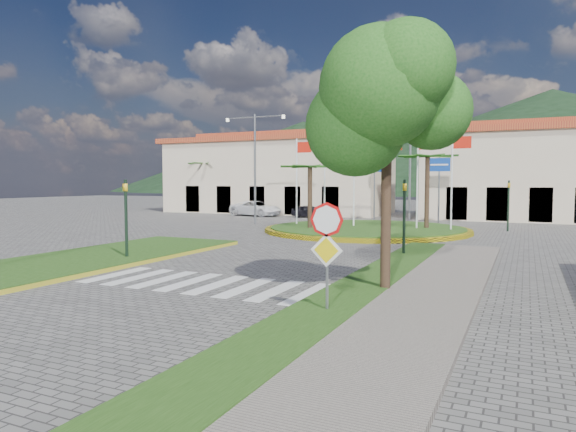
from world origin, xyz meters
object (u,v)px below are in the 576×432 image
at_px(deciduous_tree, 387,106).
at_px(stop_sign, 327,240).
at_px(white_van, 256,208).
at_px(car_dark_b, 485,213).
at_px(roundabout_island, 366,229).
at_px(car_dark_a, 310,211).

bearing_deg(deciduous_tree, stop_sign, -101.18).
height_order(deciduous_tree, white_van, deciduous_tree).
bearing_deg(deciduous_tree, car_dark_b, 89.05).
xyz_separation_m(stop_sign, white_van, (-18.21, 30.06, -1.11)).
xyz_separation_m(roundabout_island, deciduous_tree, (5.50, -17.00, 5.00)).
relative_size(car_dark_a, car_dark_b, 0.94).
bearing_deg(roundabout_island, white_van, 143.03).
bearing_deg(white_van, roundabout_island, -117.83).
bearing_deg(white_van, deciduous_tree, -136.02).
distance_m(stop_sign, white_van, 35.16).
height_order(stop_sign, deciduous_tree, deciduous_tree).
distance_m(roundabout_island, stop_sign, 20.69).
bearing_deg(stop_sign, car_dark_a, 113.25).
relative_size(roundabout_island, car_dark_b, 3.68).
distance_m(roundabout_island, car_dark_b, 14.58).
height_order(stop_sign, white_van, stop_sign).
relative_size(deciduous_tree, car_dark_b, 1.97).
relative_size(white_van, car_dark_b, 1.43).
xyz_separation_m(roundabout_island, white_van, (-13.32, 10.02, 0.51)).
bearing_deg(roundabout_island, car_dark_a, 128.71).
bearing_deg(car_dark_a, roundabout_island, -131.88).
relative_size(roundabout_island, stop_sign, 4.79).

